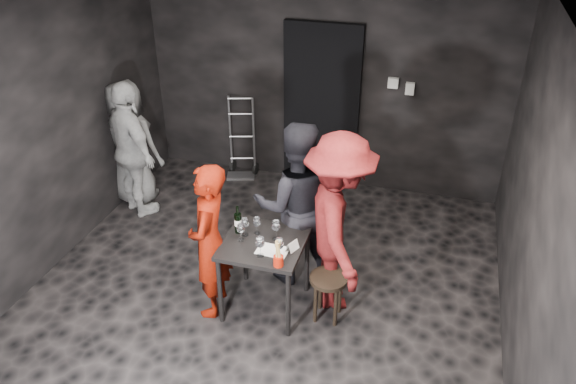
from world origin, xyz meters
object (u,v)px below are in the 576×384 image
(hand_truck, at_px, (242,161))
(wine_bottle, at_px, (238,222))
(man_maroon, at_px, (339,210))
(breadstick_cup, at_px, (278,254))
(stool, at_px, (328,285))
(woman_black, at_px, (296,194))
(bystander_cream, at_px, (131,145))
(tasting_table, at_px, (264,250))
(bystander_grey, at_px, (130,142))
(server_red, at_px, (209,241))

(hand_truck, bearing_deg, wine_bottle, -86.79)
(man_maroon, height_order, breadstick_cup, man_maroon)
(man_maroon, bearing_deg, stool, 155.37)
(woman_black, bearing_deg, hand_truck, -77.17)
(woman_black, xyz_separation_m, bystander_cream, (-2.14, 0.63, -0.06))
(tasting_table, relative_size, breadstick_cup, 2.82)
(stool, height_order, breadstick_cup, breadstick_cup)
(bystander_cream, bearing_deg, tasting_table, -177.33)
(bystander_cream, xyz_separation_m, breadstick_cup, (2.23, -1.47, -0.03))
(man_maroon, xyz_separation_m, bystander_grey, (-2.79, 1.15, -0.23))
(hand_truck, relative_size, stool, 2.34)
(server_red, distance_m, man_maroon, 1.19)
(woman_black, distance_m, man_maroon, 0.55)
(wine_bottle, bearing_deg, bystander_grey, 144.52)
(bystander_cream, bearing_deg, woman_black, -163.35)
(stool, bearing_deg, tasting_table, -178.94)
(man_maroon, height_order, bystander_cream, man_maroon)
(bystander_cream, distance_m, bystander_grey, 0.32)
(tasting_table, xyz_separation_m, wine_bottle, (-0.27, 0.07, 0.20))
(hand_truck, xyz_separation_m, server_red, (0.67, -2.56, 0.56))
(stool, relative_size, wine_bottle, 1.72)
(bystander_grey, height_order, wine_bottle, bystander_grey)
(stool, xyz_separation_m, bystander_cream, (-2.60, 1.16, 0.52))
(breadstick_cup, bearing_deg, bystander_cream, 146.53)
(server_red, xyz_separation_m, bystander_cream, (-1.54, 1.33, 0.13))
(server_red, height_order, bystander_cream, bystander_cream)
(breadstick_cup, bearing_deg, stool, 39.53)
(bystander_cream, relative_size, bystander_grey, 1.13)
(man_maroon, bearing_deg, server_red, 89.99)
(server_red, xyz_separation_m, bystander_grey, (-1.71, 1.58, 0.03))
(woman_black, height_order, breadstick_cup, woman_black)
(server_red, relative_size, bystander_grey, 0.96)
(wine_bottle, height_order, breadstick_cup, wine_bottle)
(hand_truck, height_order, man_maroon, man_maroon)
(server_red, bearing_deg, stool, 88.97)
(server_red, bearing_deg, breadstick_cup, 68.42)
(woman_black, bearing_deg, man_maroon, 129.52)
(server_red, height_order, man_maroon, man_maroon)
(server_red, height_order, breadstick_cup, server_red)
(woman_black, xyz_separation_m, bystander_grey, (-2.31, 0.89, -0.16))
(server_red, xyz_separation_m, breadstick_cup, (0.69, -0.14, 0.10))
(tasting_table, height_order, wine_bottle, wine_bottle)
(tasting_table, xyz_separation_m, bystander_grey, (-2.17, 1.43, 0.14))
(man_maroon, xyz_separation_m, bystander_cream, (-2.61, 0.90, -0.12))
(hand_truck, relative_size, server_red, 0.72)
(bystander_cream, distance_m, breadstick_cup, 2.67)
(woman_black, bearing_deg, wine_bottle, 27.58)
(man_maroon, bearing_deg, woman_black, 38.96)
(stool, distance_m, wine_bottle, 1.00)
(woman_black, height_order, bystander_grey, woman_black)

